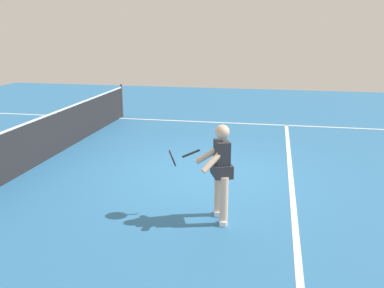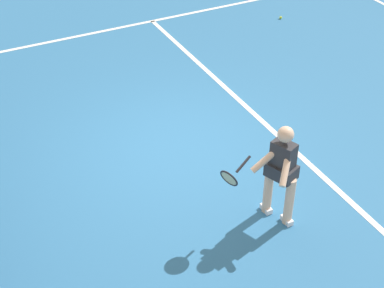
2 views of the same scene
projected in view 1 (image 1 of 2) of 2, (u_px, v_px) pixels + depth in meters
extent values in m
plane|color=teal|center=(208.00, 173.00, 8.87)|extent=(25.75, 25.75, 0.00)
cube|color=white|center=(291.00, 178.00, 8.55)|extent=(9.82, 0.10, 0.01)
cube|color=white|center=(232.00, 123.00, 13.51)|extent=(0.10, 17.81, 0.01)
cylinder|color=#4C4C51|center=(122.00, 101.00, 14.35)|extent=(0.08, 0.08, 1.11)
cube|color=#232326|center=(40.00, 141.00, 9.44)|extent=(10.34, 0.02, 0.99)
cube|color=white|center=(38.00, 119.00, 9.30)|extent=(10.34, 0.02, 0.04)
cylinder|color=beige|center=(224.00, 201.00, 6.46)|extent=(0.13, 0.13, 0.78)
cylinder|color=beige|center=(218.00, 192.00, 6.80)|extent=(0.13, 0.13, 0.78)
cube|color=white|center=(223.00, 222.00, 6.55)|extent=(0.20, 0.10, 0.08)
cube|color=white|center=(218.00, 212.00, 6.89)|extent=(0.20, 0.10, 0.08)
cube|color=#2D2D33|center=(222.00, 157.00, 6.46)|extent=(0.37, 0.30, 0.52)
cube|color=#2D2D33|center=(222.00, 170.00, 6.51)|extent=(0.47, 0.41, 0.20)
sphere|color=beige|center=(222.00, 132.00, 6.35)|extent=(0.22, 0.22, 0.22)
cylinder|color=beige|center=(215.00, 159.00, 6.28)|extent=(0.41, 0.40, 0.37)
cylinder|color=beige|center=(210.00, 154.00, 6.57)|extent=(0.12, 0.48, 0.37)
cylinder|color=black|center=(191.00, 153.00, 6.71)|extent=(0.14, 0.29, 0.14)
torus|color=black|center=(172.00, 158.00, 6.68)|extent=(0.31, 0.21, 0.28)
cylinder|color=beige|center=(172.00, 158.00, 6.68)|extent=(0.26, 0.17, 0.23)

